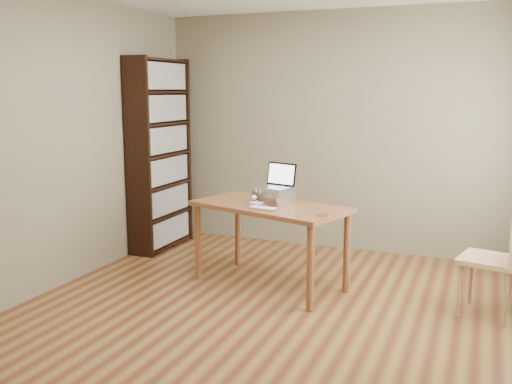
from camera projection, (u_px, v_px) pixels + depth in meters
name	position (u px, v px, depth m)	size (l,w,h in m)	color
room	(268.00, 153.00, 4.17)	(4.04, 4.54, 2.64)	#592917
bookshelf	(160.00, 154.00, 6.31)	(0.30, 0.90, 2.10)	black
desk	(270.00, 215.00, 5.08)	(1.52, 1.06, 0.75)	brown
laptop_stand	(273.00, 194.00, 5.12)	(0.32, 0.25, 0.13)	#BCBEC0
laptop	(275.00, 181.00, 5.15)	(0.36, 0.34, 0.22)	#BCBEC0
keyboard	(263.00, 208.00, 4.85)	(0.27, 0.15, 0.02)	#BCBEC0
coaster	(322.00, 215.00, 4.62)	(0.11, 0.11, 0.01)	brown
cat	(271.00, 195.00, 5.17)	(0.25, 0.48, 0.15)	#4F473E
chair	(500.00, 253.00, 4.40)	(0.50, 0.50, 0.94)	tan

